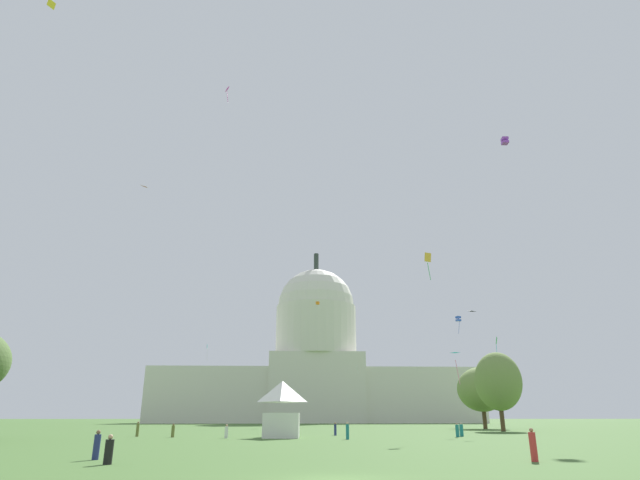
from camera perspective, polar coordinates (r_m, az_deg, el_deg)
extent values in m
cube|color=silver|center=(189.53, -9.40, -16.61)|extent=(56.49, 24.74, 18.04)
cube|color=silver|center=(191.67, 8.39, -16.68)|extent=(56.49, 24.74, 18.04)
cube|color=silver|center=(188.60, -0.45, -16.11)|extent=(32.28, 27.21, 22.86)
cylinder|color=silver|center=(190.63, -0.44, -10.03)|extent=(29.14, 29.14, 17.54)
sphere|color=silver|center=(192.17, -0.43, -7.45)|extent=(28.15, 28.15, 28.15)
cylinder|color=#2D3833|center=(196.34, -0.42, -2.47)|extent=(1.80, 1.80, 6.60)
cube|color=white|center=(64.36, -4.26, -19.75)|extent=(4.26, 5.52, 2.75)
pyramid|color=white|center=(64.41, -4.18, -16.36)|extent=(4.48, 5.79, 2.43)
cylinder|color=#4C3823|center=(111.05, 17.71, -18.02)|extent=(0.79, 0.79, 4.84)
ellipsoid|color=olive|center=(111.16, 17.45, -15.46)|extent=(9.81, 10.26, 8.55)
cylinder|color=#4C3823|center=(94.95, 19.46, -17.78)|extent=(0.72, 0.72, 5.08)
ellipsoid|color=olive|center=(95.11, 19.10, -14.53)|extent=(8.57, 8.27, 9.57)
cylinder|color=red|center=(33.51, 22.51, -20.37)|extent=(0.46, 0.46, 1.56)
sphere|color=#A37556|center=(33.47, 22.31, -18.86)|extent=(0.27, 0.27, 0.23)
cylinder|color=olive|center=(71.17, -19.53, -19.18)|extent=(0.38, 0.38, 1.54)
sphere|color=brown|center=(71.16, -19.45, -18.48)|extent=(0.23, 0.23, 0.21)
cylinder|color=#1E757A|center=(70.11, 15.37, -19.64)|extent=(0.63, 0.63, 1.40)
sphere|color=beige|center=(70.09, 15.31, -18.99)|extent=(0.30, 0.30, 0.21)
cylinder|color=#1E757A|center=(68.02, 14.94, -19.72)|extent=(0.59, 0.59, 1.40)
sphere|color=tan|center=(68.00, 14.88, -19.05)|extent=(0.30, 0.30, 0.21)
cylinder|color=#1E757A|center=(59.57, 3.06, -20.43)|extent=(0.47, 0.47, 1.54)
sphere|color=beige|center=(59.55, 3.04, -19.56)|extent=(0.34, 0.34, 0.25)
cylinder|color=silver|center=(63.89, -10.31, -20.18)|extent=(0.56, 0.56, 1.27)
sphere|color=tan|center=(63.88, -10.27, -19.51)|extent=(0.34, 0.34, 0.24)
cylinder|color=olive|center=(67.56, -15.95, -19.68)|extent=(0.42, 0.42, 1.34)
sphere|color=brown|center=(67.55, -15.89, -19.02)|extent=(0.23, 0.23, 0.21)
cylinder|color=navy|center=(71.26, 1.70, -20.24)|extent=(0.38, 0.38, 1.38)
sphere|color=#A37556|center=(71.24, 1.69, -19.60)|extent=(0.28, 0.28, 0.23)
cylinder|color=black|center=(31.61, -22.33, -20.86)|extent=(0.54, 0.54, 1.24)
sphere|color=tan|center=(31.58, -22.15, -19.52)|extent=(0.31, 0.31, 0.25)
cylinder|color=navy|center=(35.13, -23.48, -20.26)|extent=(0.52, 0.52, 1.39)
sphere|color=brown|center=(35.10, -23.30, -18.94)|extent=(0.34, 0.34, 0.24)
cube|color=white|center=(142.68, 4.11, -13.81)|extent=(0.36, 0.85, 1.23)
cylinder|color=white|center=(142.61, 4.21, -14.31)|extent=(0.27, 0.17, 1.34)
cube|color=yellow|center=(84.59, -27.57, 22.12)|extent=(0.73, 0.92, 1.15)
cube|color=green|center=(111.92, 18.93, -10.48)|extent=(0.75, 0.88, 1.49)
cylinder|color=#33BCDB|center=(111.60, 18.96, -11.56)|extent=(0.19, 0.16, 2.84)
pyramid|color=#33BCDB|center=(72.59, 14.76, -12.23)|extent=(1.30, 1.14, 0.24)
cylinder|color=pink|center=(72.04, 14.98, -13.92)|extent=(0.48, 0.22, 3.14)
cube|color=teal|center=(154.91, -12.38, -11.42)|extent=(0.10, 0.77, 1.09)
cylinder|color=white|center=(154.63, -12.38, -12.25)|extent=(0.25, 0.11, 3.44)
cube|color=orange|center=(138.11, -0.27, -7.07)|extent=(1.04, 1.04, 0.35)
cube|color=orange|center=(138.20, -0.27, -6.90)|extent=(1.04, 1.04, 0.35)
cube|color=gold|center=(69.66, 11.83, -1.88)|extent=(1.07, 0.55, 1.49)
cylinder|color=green|center=(69.15, 11.97, -3.41)|extent=(0.28, 0.28, 2.42)
cube|color=blue|center=(137.49, 15.06, -8.57)|extent=(1.34, 1.33, 0.49)
cube|color=blue|center=(137.62, 15.03, -8.26)|extent=(1.34, 1.33, 0.49)
cylinder|color=blue|center=(137.19, 15.12, -9.32)|extent=(0.50, 0.31, 3.13)
cube|color=#D1339E|center=(99.16, -10.20, 16.13)|extent=(0.75, 1.00, 1.16)
cylinder|color=#D1339E|center=(98.21, -10.20, 15.32)|extent=(0.36, 0.09, 2.23)
cube|color=purple|center=(99.80, 19.78, 10.10)|extent=(1.10, 1.11, 0.51)
cube|color=purple|center=(100.14, 19.73, 10.46)|extent=(1.10, 1.11, 0.51)
pyramid|color=black|center=(76.68, 16.13, -7.77)|extent=(1.38, 1.11, 0.32)
pyramid|color=pink|center=(114.30, -18.70, 5.46)|extent=(1.47, 1.64, 0.24)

